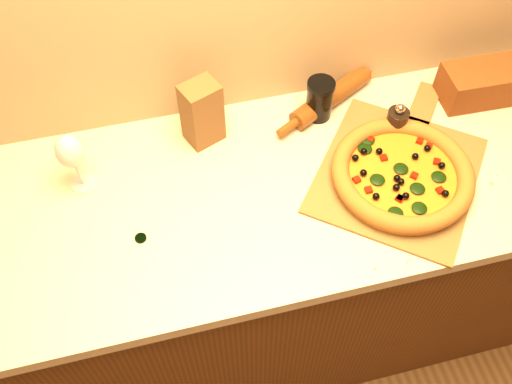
% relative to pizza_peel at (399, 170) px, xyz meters
% --- Properties ---
extents(cabinet, '(2.80, 0.65, 0.86)m').
position_rel_pizza_peel_xyz_m(cabinet, '(-0.35, 0.03, -0.47)').
color(cabinet, '#472B0F').
rests_on(cabinet, ground).
extents(countertop, '(2.84, 0.68, 0.04)m').
position_rel_pizza_peel_xyz_m(countertop, '(-0.35, 0.03, -0.02)').
color(countertop, beige).
rests_on(countertop, cabinet).
extents(pizza_peel, '(0.59, 0.62, 0.01)m').
position_rel_pizza_peel_xyz_m(pizza_peel, '(0.00, 0.00, 0.00)').
color(pizza_peel, brown).
rests_on(pizza_peel, countertop).
extents(pizza, '(0.38, 0.38, 0.05)m').
position_rel_pizza_peel_xyz_m(pizza, '(-0.01, -0.03, 0.03)').
color(pizza, '#BA882E').
rests_on(pizza, pizza_peel).
extents(bottle_cap, '(0.03, 0.03, 0.01)m').
position_rel_pizza_peel_xyz_m(bottle_cap, '(-0.71, -0.04, -0.00)').
color(bottle_cap, black).
rests_on(bottle_cap, countertop).
extents(pepper_grinder, '(0.06, 0.06, 0.11)m').
position_rel_pizza_peel_xyz_m(pepper_grinder, '(0.04, 0.13, 0.04)').
color(pepper_grinder, black).
rests_on(pepper_grinder, countertop).
extents(rolling_pin, '(0.39, 0.23, 0.06)m').
position_rel_pizza_peel_xyz_m(rolling_pin, '(-0.10, 0.29, 0.03)').
color(rolling_pin, '#5D2A10').
rests_on(rolling_pin, countertop).
extents(bread_bag, '(0.39, 0.14, 0.11)m').
position_rel_pizza_peel_xyz_m(bread_bag, '(0.41, 0.21, 0.05)').
color(bread_bag, brown).
rests_on(bread_bag, countertop).
extents(wine_glass, '(0.08, 0.08, 0.19)m').
position_rel_pizza_peel_xyz_m(wine_glass, '(-0.84, 0.16, 0.13)').
color(wine_glass, silver).
rests_on(wine_glass, countertop).
extents(paper_bag, '(0.12, 0.11, 0.20)m').
position_rel_pizza_peel_xyz_m(paper_bag, '(-0.49, 0.25, 0.09)').
color(paper_bag, brown).
rests_on(paper_bag, countertop).
extents(dark_jar, '(0.08, 0.08, 0.13)m').
position_rel_pizza_peel_xyz_m(dark_jar, '(-0.15, 0.25, 0.06)').
color(dark_jar, black).
rests_on(dark_jar, countertop).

